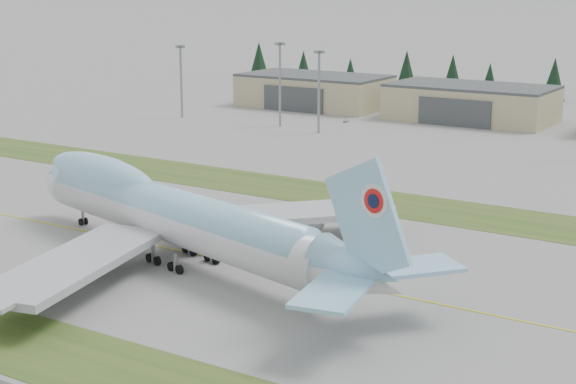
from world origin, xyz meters
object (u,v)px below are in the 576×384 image
Objects in this scene: hangar_center at (471,103)px; service_vehicle_a at (346,122)px; hangar_left at (314,91)px; boeing_747_freighter at (174,214)px.

hangar_center is 38.10m from service_vehicle_a.
hangar_left is 15.56× the size of service_vehicle_a.
hangar_left is at bearing 130.67° from service_vehicle_a.
service_vehicle_a is (-42.67, 131.60, -7.17)m from boeing_747_freighter.
hangar_left and hangar_center have the same top height.
hangar_left is at bearing 128.30° from boeing_747_freighter.
hangar_left is 33.70m from service_vehicle_a.
boeing_747_freighter is at bearing -85.43° from hangar_center.
boeing_747_freighter reaches higher than hangar_left.
boeing_747_freighter reaches higher than service_vehicle_a.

